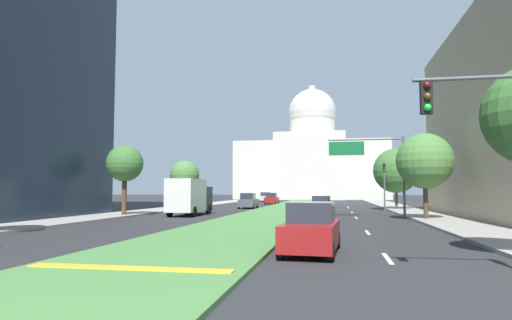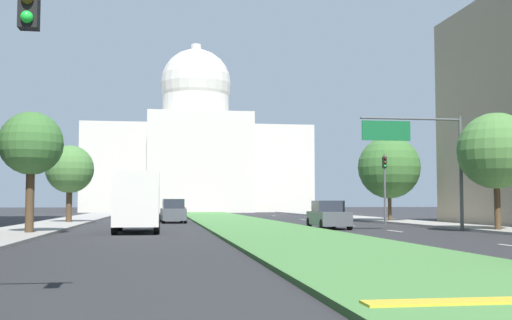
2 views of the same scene
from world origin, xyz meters
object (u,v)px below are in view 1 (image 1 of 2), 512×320
object	(u,v)px
overhead_guide_sign	(374,160)
street_tree_left_mid	(125,164)
sedan_distant	(248,201)
capitol_building	(312,162)
street_tree_right_far	(396,171)
sedan_lead_stopped	(311,229)
street_tree_left_far	(185,175)
box_truck_delivery	(189,196)
sedan_midblock	(321,206)
sedan_very_far	(266,197)
traffic_light_far_right	(384,180)
street_tree_right_mid	(425,161)
sedan_far_horizon	(272,199)

from	to	relation	value
overhead_guide_sign	street_tree_left_mid	xyz separation A→B (m)	(-20.91, -0.97, -0.17)
street_tree_left_mid	sedan_distant	xyz separation A→B (m)	(7.35, 17.52, -3.63)
capitol_building	sedan_distant	size ratio (longest dim) A/B	7.84
street_tree_right_far	sedan_lead_stopped	bearing A→B (deg)	-102.41
capitol_building	street_tree_left_far	size ratio (longest dim) A/B	6.20
street_tree_left_mid	street_tree_right_far	size ratio (longest dim) A/B	0.88
box_truck_delivery	street_tree_left_mid	bearing A→B (deg)	-158.25
sedan_midblock	sedan_very_far	size ratio (longest dim) A/B	1.00
traffic_light_far_right	street_tree_right_far	xyz separation A→B (m)	(1.65, 3.45, 1.10)
sedan_lead_stopped	traffic_light_far_right	bearing A→B (deg)	79.15
sedan_very_far	box_truck_delivery	xyz separation A→B (m)	(0.48, -45.98, 0.84)
street_tree_right_far	sedan_midblock	size ratio (longest dim) A/B	1.48
street_tree_right_mid	sedan_far_horizon	size ratio (longest dim) A/B	1.51
overhead_guide_sign	street_tree_left_far	distance (m)	26.17
sedan_distant	sedan_very_far	bearing A→B (deg)	95.02
capitol_building	sedan_lead_stopped	size ratio (longest dim) A/B	8.54
capitol_building	sedan_very_far	size ratio (longest dim) A/B	7.82
sedan_distant	street_tree_right_mid	bearing A→B (deg)	-46.64
sedan_far_horizon	street_tree_left_far	bearing A→B (deg)	-115.84
sedan_lead_stopped	sedan_distant	bearing A→B (deg)	104.83
street_tree_left_far	sedan_distant	distance (m)	8.47
sedan_far_horizon	box_truck_delivery	size ratio (longest dim) A/B	0.67
traffic_light_far_right	sedan_very_far	xyz separation A→B (m)	(-18.30, 35.29, -2.48)
capitol_building	sedan_lead_stopped	world-z (taller)	capitol_building
capitol_building	traffic_light_far_right	world-z (taller)	capitol_building
traffic_light_far_right	street_tree_left_mid	world-z (taller)	street_tree_left_mid
street_tree_right_mid	street_tree_left_mid	bearing A→B (deg)	178.66
sedan_far_horizon	street_tree_left_mid	bearing A→B (deg)	-103.39
capitol_building	sedan_midblock	distance (m)	72.20
capitol_building	street_tree_right_mid	xyz separation A→B (m)	(12.16, -77.45, -4.84)
capitol_building	box_truck_delivery	world-z (taller)	capitol_building
sedan_lead_stopped	street_tree_right_far	bearing A→B (deg)	77.59
street_tree_right_mid	sedan_very_far	size ratio (longest dim) A/B	1.40
street_tree_right_far	box_truck_delivery	xyz separation A→B (m)	(-19.46, -14.14, -2.73)
overhead_guide_sign	sedan_midblock	bearing A→B (deg)	134.99
sedan_lead_stopped	sedan_very_far	distance (m)	67.86
street_tree_right_far	sedan_lead_stopped	size ratio (longest dim) A/B	1.62
sedan_distant	overhead_guide_sign	bearing A→B (deg)	-50.67
street_tree_left_mid	traffic_light_far_right	bearing A→B (deg)	29.03
street_tree_left_far	sedan_very_far	xyz separation A→B (m)	(5.05, 31.85, -3.22)
overhead_guide_sign	box_truck_delivery	bearing A→B (deg)	176.07
sedan_midblock	sedan_far_horizon	world-z (taller)	sedan_far_horizon
sedan_distant	sedan_far_horizon	size ratio (longest dim) A/B	1.08
sedan_lead_stopped	sedan_far_horizon	bearing A→B (deg)	99.79
box_truck_delivery	sedan_far_horizon	bearing A→B (deg)	84.90
capitol_building	sedan_very_far	distance (m)	30.99
box_truck_delivery	sedan_very_far	bearing A→B (deg)	90.60
overhead_guide_sign	sedan_distant	size ratio (longest dim) A/B	1.40
street_tree_right_mid	sedan_midblock	world-z (taller)	street_tree_right_mid
sedan_lead_stopped	sedan_very_far	size ratio (longest dim) A/B	0.92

